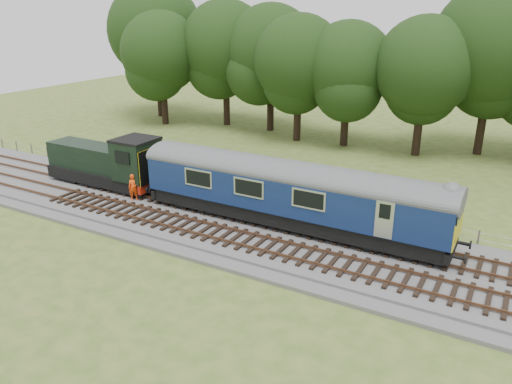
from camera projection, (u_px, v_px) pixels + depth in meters
The scene contains 9 objects.
ground at pixel (307, 247), 26.86m from camera, with size 120.00×120.00×0.00m, color #415D22.
ballast at pixel (307, 244), 26.80m from camera, with size 70.00×7.00×0.35m, color #4C4C4F.
track_north at pixel (317, 231), 27.86m from camera, with size 67.20×2.40×0.21m.
track_south at pixel (294, 252), 25.41m from camera, with size 67.20×2.40×0.21m.
fence at pixel (337, 218), 30.54m from camera, with size 64.00×0.12×1.00m, color #6B6054, non-canonical shape.
tree_line at pixel (406, 151), 44.84m from camera, with size 70.00×8.00×18.00m, color black, non-canonical shape.
dmu_railcar at pixel (289, 188), 27.92m from camera, with size 18.05×2.86×3.88m.
shunter_loco at pixel (108, 163), 34.53m from camera, with size 8.91×2.60×3.38m.
worker at pixel (134, 187), 32.13m from camera, with size 0.64×0.42×1.76m, color #FF490D.
Camera 1 is at (9.41, -22.39, 12.16)m, focal length 35.00 mm.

